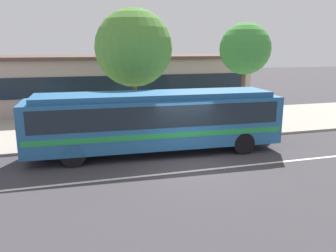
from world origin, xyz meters
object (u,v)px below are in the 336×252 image
(transit_bus, at_px, (156,118))
(bus_stop_sign, at_px, (233,107))
(pedestrian_walking_along_curb, at_px, (87,121))
(pedestrian_waiting_near_sign, at_px, (183,113))
(street_tree_mid_block, at_px, (245,49))
(street_tree_near_stop, at_px, (134,48))

(transit_bus, bearing_deg, bus_stop_sign, 22.58)
(pedestrian_walking_along_curb, bearing_deg, pedestrian_waiting_near_sign, 7.05)
(pedestrian_walking_along_curb, xyz_separation_m, street_tree_mid_block, (9.67, 1.86, 3.51))
(transit_bus, relative_size, pedestrian_waiting_near_sign, 6.61)
(transit_bus, distance_m, bus_stop_sign, 5.24)
(transit_bus, height_order, pedestrian_walking_along_curb, transit_bus)
(transit_bus, height_order, bus_stop_sign, transit_bus)
(transit_bus, xyz_separation_m, street_tree_near_stop, (-0.14, 4.38, 3.09))
(street_tree_near_stop, distance_m, street_tree_mid_block, 6.88)
(bus_stop_sign, xyz_separation_m, street_tree_mid_block, (1.90, 2.49, 3.04))
(pedestrian_walking_along_curb, relative_size, street_tree_near_stop, 0.26)
(transit_bus, xyz_separation_m, bus_stop_sign, (4.84, 2.01, -0.02))
(pedestrian_walking_along_curb, distance_m, bus_stop_sign, 7.81)
(bus_stop_sign, distance_m, street_tree_near_stop, 6.33)
(street_tree_near_stop, bearing_deg, transit_bus, -88.21)
(pedestrian_waiting_near_sign, distance_m, street_tree_near_stop, 4.51)
(pedestrian_waiting_near_sign, bearing_deg, bus_stop_sign, -27.46)
(street_tree_mid_block, bearing_deg, bus_stop_sign, -127.42)
(pedestrian_walking_along_curb, distance_m, street_tree_mid_block, 10.46)
(pedestrian_waiting_near_sign, relative_size, street_tree_mid_block, 0.28)
(bus_stop_sign, height_order, street_tree_mid_block, street_tree_mid_block)
(bus_stop_sign, height_order, street_tree_near_stop, street_tree_near_stop)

